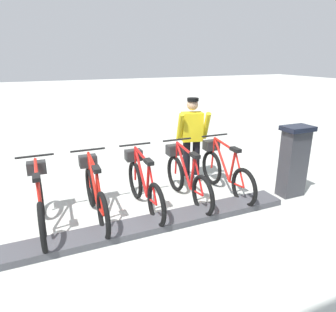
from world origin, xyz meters
TOP-DOWN VIEW (x-y plane):
  - ground_plane at (0.00, 0.00)m, footprint 60.00×60.00m
  - dock_rail_base at (0.00, 0.00)m, footprint 0.44×4.71m
  - payment_kiosk at (0.05, -2.81)m, footprint 0.36×0.52m
  - bike_docked_0 at (0.62, -1.76)m, footprint 1.72×0.54m
  - bike_docked_1 at (0.62, -0.97)m, footprint 1.72×0.54m
  - bike_docked_2 at (0.62, -0.19)m, footprint 1.72×0.54m
  - bike_docked_3 at (0.62, 0.59)m, footprint 1.72×0.54m
  - bike_docked_4 at (0.62, 1.37)m, footprint 1.72×0.54m
  - worker_near_rack at (1.45, -1.51)m, footprint 0.55×0.68m

SIDE VIEW (x-z plane):
  - ground_plane at x=0.00m, z-range 0.00..0.00m
  - dock_rail_base at x=0.00m, z-range 0.00..0.10m
  - bike_docked_0 at x=0.62m, z-range -0.08..0.94m
  - bike_docked_1 at x=0.62m, z-range -0.08..0.94m
  - bike_docked_2 at x=0.62m, z-range -0.08..0.94m
  - bike_docked_3 at x=0.62m, z-range -0.08..0.94m
  - bike_docked_4 at x=0.62m, z-range -0.08..0.94m
  - payment_kiosk at x=0.05m, z-range 0.03..1.31m
  - worker_near_rack at x=1.45m, z-range 0.08..1.74m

